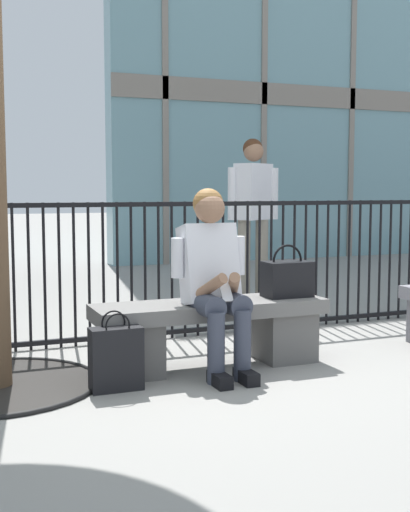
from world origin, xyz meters
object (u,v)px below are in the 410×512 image
(handbag_on_bench, at_px, (287,278))
(shopping_bag, at_px, (116,358))
(stone_bench, at_px, (211,328))
(seated_person_with_phone, at_px, (214,275))
(bystander_further_back, at_px, (253,210))

(handbag_on_bench, distance_m, shopping_bag, 1.39)
(shopping_bag, bearing_deg, stone_bench, 20.82)
(handbag_on_bench, xyz_separation_m, shopping_bag, (-1.31, -0.27, -0.38))
(seated_person_with_phone, relative_size, shopping_bag, 2.54)
(stone_bench, relative_size, bystander_further_back, 0.94)
(shopping_bag, height_order, bystander_further_back, bystander_further_back)
(seated_person_with_phone, bearing_deg, bystander_further_back, 57.91)
(stone_bench, bearing_deg, shopping_bag, -159.18)
(shopping_bag, distance_m, bystander_further_back, 3.11)
(shopping_bag, bearing_deg, seated_person_with_phone, 12.03)
(stone_bench, xyz_separation_m, handbag_on_bench, (0.58, -0.01, 0.31))
(handbag_on_bench, bearing_deg, seated_person_with_phone, -169.01)
(seated_person_with_phone, bearing_deg, handbag_on_bench, 10.99)
(stone_bench, bearing_deg, handbag_on_bench, -0.99)
(handbag_on_bench, bearing_deg, shopping_bag, -168.45)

